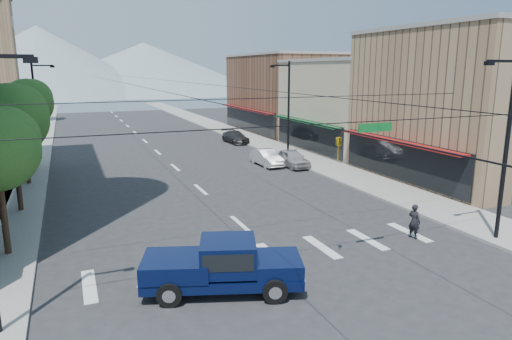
# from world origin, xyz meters

# --- Properties ---
(ground) EXTENTS (160.00, 160.00, 0.00)m
(ground) POSITION_xyz_m (0.00, 0.00, 0.00)
(ground) COLOR #28282B
(ground) RESTS_ON ground
(sidewalk_left) EXTENTS (4.00, 120.00, 0.15)m
(sidewalk_left) POSITION_xyz_m (-12.00, 40.00, 0.07)
(sidewalk_left) COLOR gray
(sidewalk_left) RESTS_ON ground
(sidewalk_right) EXTENTS (4.00, 120.00, 0.15)m
(sidewalk_right) POSITION_xyz_m (12.00, 40.00, 0.07)
(sidewalk_right) COLOR gray
(sidewalk_right) RESTS_ON ground
(shop_near) EXTENTS (12.00, 14.00, 11.00)m
(shop_near) POSITION_xyz_m (20.00, 10.00, 5.50)
(shop_near) COLOR #8C6B4C
(shop_near) RESTS_ON ground
(shop_mid) EXTENTS (12.00, 14.00, 9.00)m
(shop_mid) POSITION_xyz_m (20.00, 24.00, 4.50)
(shop_mid) COLOR tan
(shop_mid) RESTS_ON ground
(shop_far) EXTENTS (12.00, 18.00, 10.00)m
(shop_far) POSITION_xyz_m (20.00, 40.00, 5.00)
(shop_far) COLOR brown
(shop_far) RESTS_ON ground
(clock_tower) EXTENTS (4.80, 4.80, 20.40)m
(clock_tower) POSITION_xyz_m (-16.50, 62.00, 10.64)
(clock_tower) COLOR #8C6B4C
(clock_tower) RESTS_ON ground
(mountain_left) EXTENTS (80.00, 80.00, 22.00)m
(mountain_left) POSITION_xyz_m (-15.00, 150.00, 11.00)
(mountain_left) COLOR gray
(mountain_left) RESTS_ON ground
(mountain_right) EXTENTS (90.00, 90.00, 18.00)m
(mountain_right) POSITION_xyz_m (20.00, 160.00, 9.00)
(mountain_right) COLOR gray
(mountain_right) RESTS_ON ground
(tree_midnear) EXTENTS (4.09, 4.09, 7.52)m
(tree_midnear) POSITION_xyz_m (-11.07, 13.10, 5.59)
(tree_midnear) COLOR black
(tree_midnear) RESTS_ON ground
(tree_midfar) EXTENTS (3.65, 3.64, 6.71)m
(tree_midfar) POSITION_xyz_m (-11.07, 20.10, 4.99)
(tree_midfar) COLOR black
(tree_midfar) RESTS_ON ground
(tree_far) EXTENTS (4.09, 4.09, 7.52)m
(tree_far) POSITION_xyz_m (-11.07, 27.10, 5.59)
(tree_far) COLOR black
(tree_far) RESTS_ON ground
(signal_rig) EXTENTS (21.80, 0.20, 9.00)m
(signal_rig) POSITION_xyz_m (0.19, -1.00, 4.64)
(signal_rig) COLOR black
(signal_rig) RESTS_ON ground
(lamp_pole_nw) EXTENTS (2.00, 0.25, 9.00)m
(lamp_pole_nw) POSITION_xyz_m (-10.67, 30.00, 4.94)
(lamp_pole_nw) COLOR black
(lamp_pole_nw) RESTS_ON ground
(lamp_pole_ne) EXTENTS (2.00, 0.25, 9.00)m
(lamp_pole_ne) POSITION_xyz_m (10.67, 22.00, 4.94)
(lamp_pole_ne) COLOR black
(lamp_pole_ne) RESTS_ON ground
(pickup_truck) EXTENTS (6.37, 3.92, 2.04)m
(pickup_truck) POSITION_xyz_m (-3.35, -0.86, 1.06)
(pickup_truck) COLOR #071239
(pickup_truck) RESTS_ON ground
(pedestrian) EXTENTS (0.56, 0.72, 1.76)m
(pedestrian) POSITION_xyz_m (7.24, 0.80, 0.88)
(pedestrian) COLOR black
(pedestrian) RESTS_ON ground
(parked_car_near) EXTENTS (1.88, 4.41, 1.49)m
(parked_car_near) POSITION_xyz_m (9.40, 18.43, 0.74)
(parked_car_near) COLOR #B7B6BC
(parked_car_near) RESTS_ON ground
(parked_car_mid) EXTENTS (1.65, 4.33, 1.41)m
(parked_car_mid) POSITION_xyz_m (7.60, 19.77, 0.71)
(parked_car_mid) COLOR silver
(parked_car_mid) RESTS_ON ground
(parked_car_far) EXTENTS (2.20, 4.79, 1.36)m
(parked_car_far) POSITION_xyz_m (9.40, 32.67, 0.68)
(parked_car_far) COLOR #2B2B2D
(parked_car_far) RESTS_ON ground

